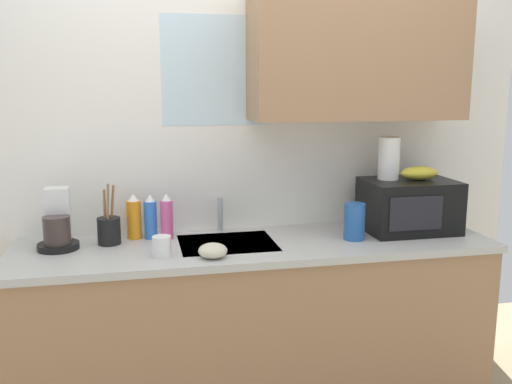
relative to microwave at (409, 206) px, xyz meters
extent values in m
cube|color=white|center=(-0.83, 0.30, 0.21)|extent=(3.09, 0.10, 2.50)
cube|color=#9E7551|center=(-0.27, 0.09, 0.75)|extent=(1.09, 0.32, 0.62)
cube|color=silver|center=(-0.97, 0.26, 0.69)|extent=(0.56, 0.02, 0.55)
cube|color=#9E7551|center=(-0.83, -0.05, -0.60)|extent=(2.29, 0.60, 0.86)
cube|color=#B7B7B2|center=(-0.83, -0.05, -0.15)|extent=(2.32, 0.63, 0.03)
cube|color=#9EA0A5|center=(-0.97, -0.03, -0.21)|extent=(0.46, 0.38, 0.14)
cylinder|color=#B2B5BA|center=(-0.97, 0.19, -0.04)|extent=(0.03, 0.03, 0.18)
cube|color=black|center=(0.00, 0.00, 0.00)|extent=(0.46, 0.34, 0.27)
cube|color=black|center=(-0.05, -0.17, 0.00)|extent=(0.28, 0.01, 0.17)
ellipsoid|color=gold|center=(0.05, 0.00, 0.17)|extent=(0.20, 0.11, 0.07)
cylinder|color=white|center=(-0.10, 0.05, 0.24)|extent=(0.11, 0.11, 0.22)
cylinder|color=black|center=(-1.75, 0.03, -0.12)|extent=(0.19, 0.19, 0.03)
cylinder|color=#3F332D|center=(-1.75, 0.02, -0.04)|extent=(0.12, 0.12, 0.13)
cube|color=silver|center=(-1.75, 0.10, 0.01)|extent=(0.11, 0.09, 0.26)
cylinder|color=#E55999|center=(-1.25, 0.11, -0.04)|extent=(0.06, 0.06, 0.19)
cone|color=white|center=(-1.25, 0.11, 0.08)|extent=(0.05, 0.05, 0.04)
cylinder|color=blue|center=(-1.32, 0.13, -0.04)|extent=(0.06, 0.06, 0.19)
cone|color=white|center=(-1.32, 0.13, 0.07)|extent=(0.05, 0.05, 0.04)
cylinder|color=orange|center=(-1.41, 0.15, -0.04)|extent=(0.07, 0.07, 0.19)
cone|color=white|center=(-1.41, 0.15, 0.07)|extent=(0.05, 0.05, 0.04)
cylinder|color=#2659A5|center=(-0.34, -0.10, -0.04)|extent=(0.10, 0.10, 0.18)
cylinder|color=white|center=(-1.29, -0.19, -0.09)|extent=(0.08, 0.08, 0.09)
cylinder|color=black|center=(-1.52, 0.07, -0.07)|extent=(0.11, 0.11, 0.13)
cylinder|color=olive|center=(-1.54, 0.07, 0.02)|extent=(0.01, 0.01, 0.23)
cylinder|color=olive|center=(-1.51, 0.08, 0.03)|extent=(0.04, 0.02, 0.25)
cylinder|color=olive|center=(-1.52, 0.05, 0.03)|extent=(0.03, 0.02, 0.26)
ellipsoid|color=beige|center=(-1.07, -0.25, -0.10)|extent=(0.13, 0.13, 0.06)
camera|label=1|loc=(-1.38, -2.62, 0.62)|focal=39.19mm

